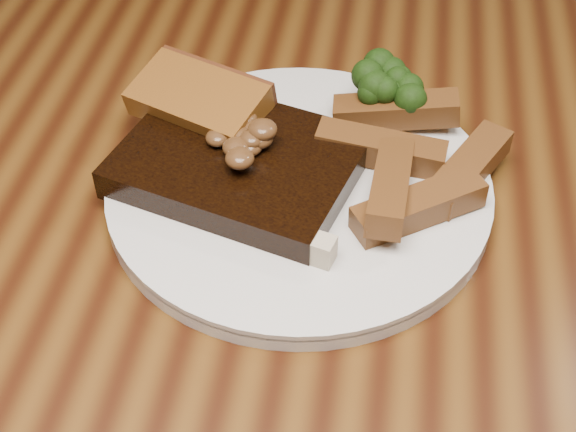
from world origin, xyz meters
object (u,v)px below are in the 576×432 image
plate (299,189)px  potato_wedges (388,168)px  steak (239,164)px  chair_far (218,56)px  garlic_bread (200,120)px  dining_table (279,328)px

plate → potato_wedges: size_ratio=2.27×
steak → plate: bearing=13.9°
chair_far → steak: (0.14, -0.52, 0.27)m
garlic_bread → plate: bearing=-8.1°
chair_far → potato_wedges: bearing=141.2°
dining_table → plate: 0.11m
dining_table → garlic_bread: bearing=127.0°
steak → garlic_bread: 0.06m
dining_table → potato_wedges: (0.07, 0.07, 0.12)m
chair_far → garlic_bread: bearing=127.0°
steak → potato_wedges: (0.11, 0.01, -0.00)m
steak → garlic_bread: steak is taller
plate → garlic_bread: bearing=150.3°
garlic_bread → potato_wedges: size_ratio=0.81×
chair_far → plate: bearing=134.6°
steak → potato_wedges: same height
dining_table → chair_far: (-0.18, 0.57, -0.15)m
chair_far → garlic_bread: (0.10, -0.47, 0.26)m
plate → potato_wedges: bearing=12.2°
dining_table → steak: size_ratio=9.55×
chair_far → plate: size_ratio=3.25×
potato_wedges → steak: bearing=-173.5°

